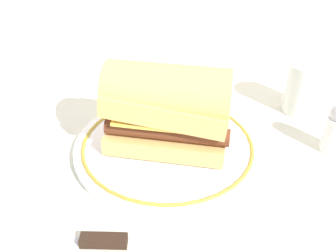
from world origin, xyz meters
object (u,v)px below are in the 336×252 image
Objects in this scene: plate at (168,146)px; sausage_sandwich at (168,107)px; drinking_glass at (304,91)px; butter_knife at (79,241)px; salt_shaker at (335,127)px.

sausage_sandwich reaches higher than plate.
plate is 3.16× the size of drinking_glass.
plate is 2.05× the size of butter_knife.
salt_shaker is at bearing 11.39° from sausage_sandwich.
salt_shaker is (0.25, 0.01, -0.04)m from sausage_sandwich.
drinking_glass reaches higher than salt_shaker.
sausage_sandwich reaches higher than salt_shaker.
butter_knife is at bearing -117.87° from plate.
plate is 0.27m from drinking_glass.
sausage_sandwich is at bearing -88.21° from plate.
drinking_glass is 0.45m from butter_knife.
plate is 0.07m from sausage_sandwich.
sausage_sandwich reaches higher than butter_knife.
drinking_glass is 0.11m from salt_shaker.
salt_shaker is at bearing -80.44° from drinking_glass.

